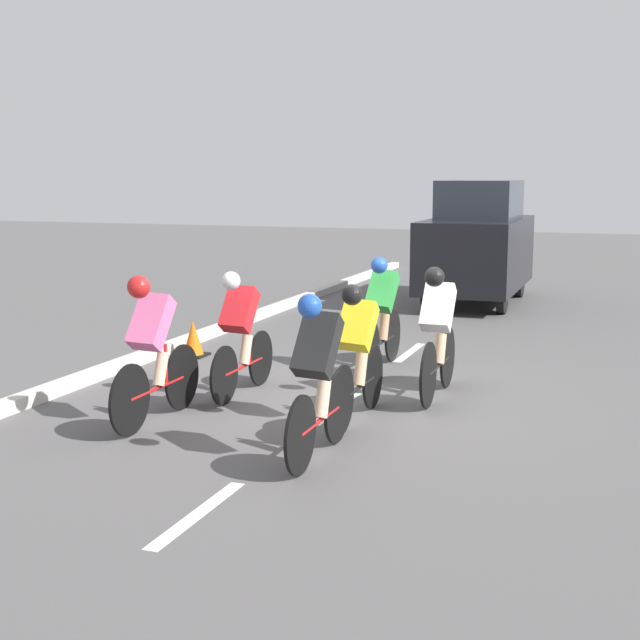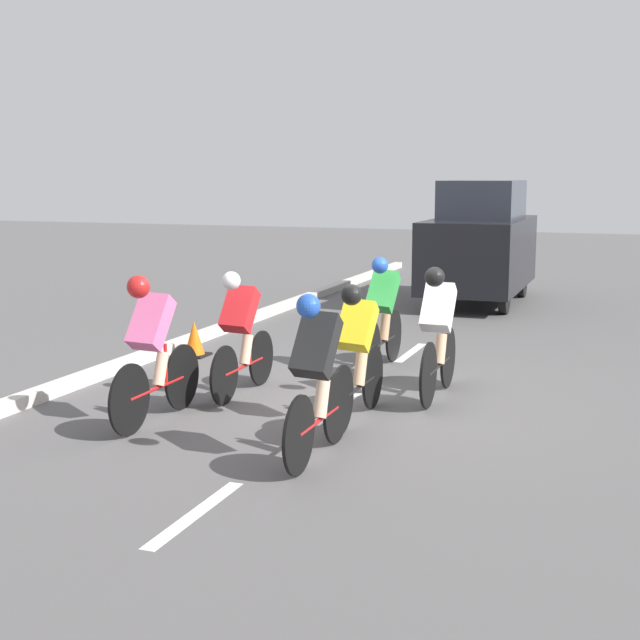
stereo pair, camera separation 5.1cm
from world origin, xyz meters
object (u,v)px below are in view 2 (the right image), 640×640
object	(u,v)px
cyclist_pink	(152,346)
support_car	(480,243)
cyclist_green	(383,311)
cyclist_black	(317,374)
cyclist_red	(241,331)
cyclist_yellow	(357,351)
traffic_cone	(194,339)
cyclist_white	(438,330)

from	to	relation	value
cyclist_pink	support_car	distance (m)	9.73
cyclist_green	cyclist_black	size ratio (longest dim) A/B	1.05
support_car	cyclist_red	bearing A→B (deg)	81.65
cyclist_black	cyclist_yellow	bearing A→B (deg)	-88.19
traffic_cone	cyclist_white	bearing A→B (deg)	162.24
cyclist_white	cyclist_yellow	world-z (taller)	cyclist_white
cyclist_green	cyclist_pink	distance (m)	3.49
cyclist_yellow	cyclist_red	world-z (taller)	cyclist_red
cyclist_yellow	support_car	distance (m)	8.88
cyclist_green	cyclist_red	xyz separation A→B (m)	(1.13, 1.83, -0.01)
cyclist_green	cyclist_pink	bearing A→B (deg)	65.14
cyclist_yellow	support_car	xyz separation A→B (m)	(0.35, -8.86, 0.42)
cyclist_yellow	cyclist_red	distance (m)	1.67
cyclist_black	cyclist_yellow	world-z (taller)	cyclist_black
cyclist_yellow	traffic_cone	world-z (taller)	cyclist_yellow
traffic_cone	cyclist_pink	bearing A→B (deg)	111.20
cyclist_yellow	cyclist_pink	bearing A→B (deg)	21.04
cyclist_black	cyclist_red	world-z (taller)	cyclist_black
cyclist_black	cyclist_pink	xyz separation A→B (m)	(1.94, -0.53, 0.02)
cyclist_pink	cyclist_black	bearing A→B (deg)	164.64
cyclist_green	cyclist_red	distance (m)	2.15
cyclist_pink	cyclist_red	xyz separation A→B (m)	(-0.34, -1.34, -0.05)
cyclist_black	traffic_cone	world-z (taller)	cyclist_black
cyclist_black	cyclist_pink	distance (m)	2.01
cyclist_black	traffic_cone	distance (m)	4.87
cyclist_black	cyclist_pink	world-z (taller)	cyclist_pink
cyclist_yellow	support_car	bearing A→B (deg)	-87.75
cyclist_white	support_car	bearing A→B (deg)	-83.30
cyclist_pink	traffic_cone	distance (m)	3.41
cyclist_green	cyclist_red	world-z (taller)	cyclist_green
support_car	traffic_cone	xyz separation A→B (m)	(2.77, 6.46, -0.93)
cyclist_white	support_car	distance (m)	7.69
cyclist_yellow	cyclist_red	xyz separation A→B (m)	(1.56, -0.60, 0.01)
cyclist_yellow	support_car	size ratio (longest dim) A/B	0.45
cyclist_red	traffic_cone	bearing A→B (deg)	-49.17
cyclist_green	support_car	distance (m)	6.44
support_car	cyclist_white	bearing A→B (deg)	96.70
cyclist_red	cyclist_black	bearing A→B (deg)	130.60
traffic_cone	cyclist_yellow	bearing A→B (deg)	142.35
cyclist_white	traffic_cone	bearing A→B (deg)	-17.76
support_car	cyclist_green	bearing A→B (deg)	89.24
cyclist_black	cyclist_red	xyz separation A→B (m)	(1.60, -1.87, -0.03)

